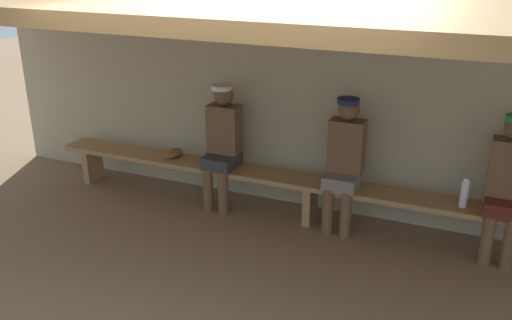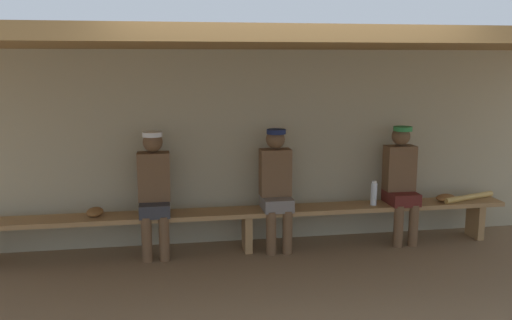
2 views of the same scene
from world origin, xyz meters
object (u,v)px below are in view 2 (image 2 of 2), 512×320
(bench, at_px, (247,216))
(baseball_bat, at_px, (469,197))
(baseball_glove_dark_brown, at_px, (95,212))
(water_bottle_blue, at_px, (374,193))
(baseball_glove_worn, at_px, (446,198))
(player_near_post, at_px, (154,188))
(player_in_red, at_px, (401,179))
(player_in_blue, at_px, (276,183))

(bench, relative_size, baseball_bat, 7.84)
(baseball_glove_dark_brown, bearing_deg, baseball_bat, -82.20)
(bench, xyz_separation_m, water_bottle_blue, (1.45, -0.03, 0.21))
(bench, bearing_deg, baseball_glove_worn, -0.68)
(baseball_glove_worn, height_order, baseball_bat, baseball_glove_worn)
(player_near_post, height_order, player_in_red, same)
(player_in_red, distance_m, water_bottle_blue, 0.37)
(player_in_blue, bearing_deg, baseball_bat, -0.09)
(baseball_glove_worn, distance_m, baseball_bat, 0.31)
(player_in_red, bearing_deg, baseball_bat, -0.24)
(player_near_post, xyz_separation_m, baseball_glove_dark_brown, (-0.62, 0.03, -0.24))
(bench, height_order, baseball_glove_worn, baseball_glove_worn)
(baseball_glove_dark_brown, bearing_deg, bench, -82.96)
(player_near_post, distance_m, baseball_glove_worn, 3.34)
(bench, xyz_separation_m, baseball_bat, (2.65, -0.00, 0.11))
(baseball_glove_worn, bearing_deg, baseball_glove_dark_brown, 169.74)
(baseball_glove_dark_brown, bearing_deg, player_in_red, -82.26)
(player_in_blue, relative_size, baseball_bat, 1.76)
(player_near_post, xyz_separation_m, player_in_blue, (1.32, 0.00, 0.00))
(player_in_blue, bearing_deg, baseball_glove_worn, -0.89)
(player_in_red, height_order, baseball_bat, player_in_red)
(bench, height_order, player_in_red, player_in_red)
(player_in_blue, xyz_separation_m, baseball_bat, (2.32, -0.00, -0.25))
(bench, bearing_deg, player_in_blue, 0.62)
(player_near_post, bearing_deg, player_in_blue, 0.00)
(baseball_glove_worn, xyz_separation_m, baseball_bat, (0.31, 0.03, -0.01))
(baseball_glove_worn, bearing_deg, player_in_blue, 169.75)
(bench, relative_size, water_bottle_blue, 21.44)
(player_near_post, height_order, player_in_blue, same)
(player_in_blue, height_order, baseball_bat, player_in_blue)
(player_in_blue, bearing_deg, baseball_glove_dark_brown, 179.08)
(bench, height_order, baseball_bat, baseball_bat)
(player_near_post, height_order, water_bottle_blue, player_near_post)
(bench, bearing_deg, baseball_glove_dark_brown, 178.77)
(player_in_red, relative_size, water_bottle_blue, 4.81)
(player_in_red, bearing_deg, baseball_glove_worn, -3.27)
(player_in_blue, bearing_deg, player_in_red, 0.00)
(player_in_red, bearing_deg, player_in_blue, 180.00)
(bench, bearing_deg, water_bottle_blue, -1.16)
(player_near_post, distance_m, water_bottle_blue, 2.45)
(baseball_glove_dark_brown, bearing_deg, water_bottle_blue, -82.93)
(player_near_post, distance_m, baseball_bat, 3.66)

